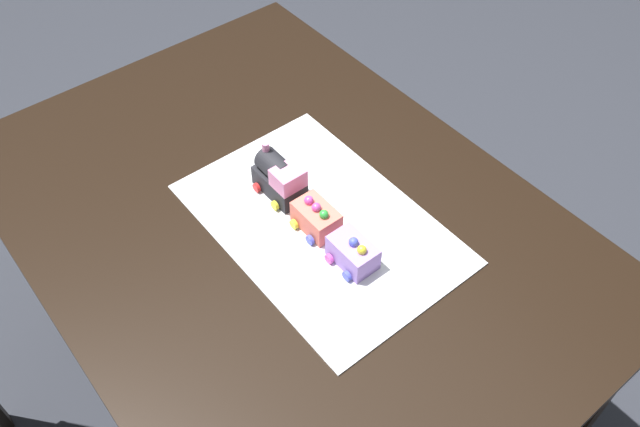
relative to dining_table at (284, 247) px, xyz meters
The scene contains 6 objects.
ground_plane 0.63m from the dining_table, ahead, with size 8.00×8.00×0.00m, color #2D3038.
dining_table is the anchor object (origin of this frame).
cake_board 0.14m from the dining_table, 36.96° to the left, with size 0.60×0.40×0.00m, color silver.
cake_locomotive 0.17m from the dining_table, 145.50° to the left, with size 0.14×0.08×0.12m.
cake_car_caboose_coral 0.16m from the dining_table, 28.35° to the left, with size 0.10×0.08×0.07m.
cake_car_tanker_lavender 0.24m from the dining_table, 11.55° to the left, with size 0.10×0.08×0.07m.
Camera 1 is at (0.78, -0.52, 1.83)m, focal length 36.99 mm.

